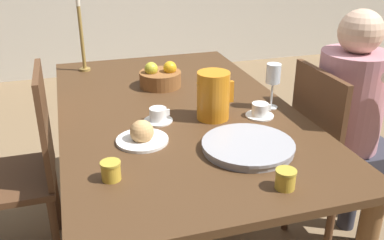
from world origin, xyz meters
name	(u,v)px	position (x,y,z in m)	size (l,w,h in m)	color
dining_table	(176,127)	(0.00, 0.00, 0.66)	(1.02, 1.72, 0.76)	#472D19
chair_person_side	(334,160)	(0.69, -0.25, 0.51)	(0.42, 0.42, 0.95)	#51331E
chair_opposite	(23,167)	(-0.69, 0.10, 0.51)	(0.42, 0.42, 0.95)	#51331E
person_seated	(354,116)	(0.78, -0.23, 0.71)	(0.39, 0.41, 1.19)	#33333D
red_pitcher	(213,95)	(0.12, -0.16, 0.86)	(0.16, 0.14, 0.20)	orange
wine_glass_water	(273,76)	(0.41, -0.12, 0.91)	(0.06, 0.06, 0.20)	white
teacup_near_person	(260,111)	(0.32, -0.20, 0.78)	(0.12, 0.12, 0.06)	white
teacup_across	(158,116)	(-0.11, -0.12, 0.78)	(0.12, 0.12, 0.06)	white
serving_tray	(248,146)	(0.15, -0.47, 0.77)	(0.34, 0.34, 0.03)	#9E9EA3
bread_plate	(142,135)	(-0.21, -0.29, 0.78)	(0.20, 0.20, 0.09)	white
jam_jar_amber	(285,178)	(0.16, -0.73, 0.79)	(0.07, 0.07, 0.06)	gold
jam_jar_red	(111,170)	(-0.35, -0.52, 0.79)	(0.07, 0.07, 0.06)	gold
fruit_bowl	(161,77)	(0.00, 0.30, 0.80)	(0.21, 0.21, 0.13)	brown
candlestick_tall	(82,42)	(-0.35, 0.68, 0.92)	(0.06, 0.06, 0.41)	olive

